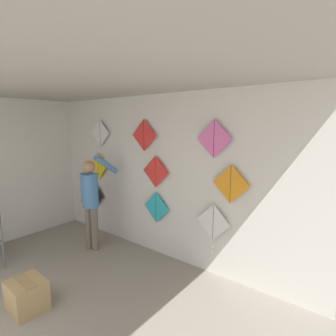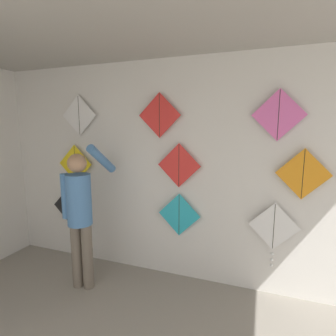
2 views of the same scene
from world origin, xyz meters
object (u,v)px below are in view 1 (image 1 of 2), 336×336
(kite_0, at_px, (95,197))
(kite_5, at_px, (231,184))
(kite_2, at_px, (213,225))
(kite_3, at_px, (98,166))
(kite_8, at_px, (214,139))
(kite_1, at_px, (156,207))
(kite_4, at_px, (155,172))
(kite_7, at_px, (144,135))
(shopkeeper, at_px, (91,197))
(kite_6, at_px, (100,133))
(cardboard_box, at_px, (27,295))

(kite_0, height_order, kite_5, kite_5)
(kite_2, height_order, kite_3, kite_3)
(kite_5, distance_m, kite_8, 0.68)
(kite_0, bearing_deg, kite_8, 0.02)
(kite_1, xyz_separation_m, kite_3, (-1.57, 0.00, 0.58))
(kite_4, height_order, kite_7, kite_7)
(shopkeeper, height_order, kite_5, shopkeeper)
(kite_4, height_order, kite_8, kite_8)
(kite_5, bearing_deg, kite_8, 180.00)
(kite_2, height_order, kite_8, kite_8)
(kite_6, relative_size, kite_7, 1.00)
(kite_2, relative_size, kite_4, 1.38)
(cardboard_box, height_order, kite_4, kite_4)
(shopkeeper, bearing_deg, kite_4, 20.84)
(kite_1, height_order, kite_8, kite_8)
(kite_2, relative_size, kite_3, 1.38)
(kite_3, relative_size, kite_6, 1.00)
(kite_6, distance_m, kite_7, 1.20)
(shopkeeper, xyz_separation_m, cardboard_box, (0.71, -1.51, -0.81))
(kite_6, bearing_deg, kite_4, 0.00)
(kite_1, xyz_separation_m, kite_4, (-0.01, 0.00, 0.64))
(kite_1, relative_size, kite_6, 1.00)
(kite_5, height_order, kite_8, kite_8)
(kite_7, bearing_deg, kite_6, 180.00)
(kite_5, relative_size, kite_6, 1.00)
(cardboard_box, relative_size, kite_5, 0.86)
(shopkeeper, bearing_deg, kite_7, 27.97)
(shopkeeper, height_order, kite_2, shopkeeper)
(cardboard_box, xyz_separation_m, kite_0, (-1.38, 2.09, 0.57))
(kite_0, bearing_deg, shopkeeper, -40.65)
(cardboard_box, height_order, kite_6, kite_6)
(kite_0, height_order, kite_2, kite_2)
(cardboard_box, xyz_separation_m, kite_4, (0.35, 2.09, 1.31))
(cardboard_box, distance_m, kite_6, 3.06)
(kite_3, bearing_deg, kite_5, 0.00)
(shopkeeper, xyz_separation_m, kite_2, (2.19, 0.57, -0.18))
(shopkeeper, height_order, kite_4, shopkeeper)
(kite_1, distance_m, kite_3, 1.68)
(kite_2, distance_m, kite_3, 2.77)
(cardboard_box, xyz_separation_m, kite_7, (0.09, 2.09, 1.93))
(kite_8, bearing_deg, kite_2, -2.07)
(kite_0, distance_m, kite_1, 1.74)
(kite_8, bearing_deg, kite_1, 180.00)
(kite_1, height_order, kite_7, kite_7)
(kite_0, relative_size, kite_8, 1.38)
(shopkeeper, distance_m, kite_6, 1.33)
(kite_6, xyz_separation_m, kite_8, (2.56, 0.00, -0.03))
(kite_1, relative_size, kite_3, 1.00)
(kite_6, xyz_separation_m, kite_7, (1.20, 0.00, -0.01))
(kite_7, bearing_deg, kite_5, 0.00)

